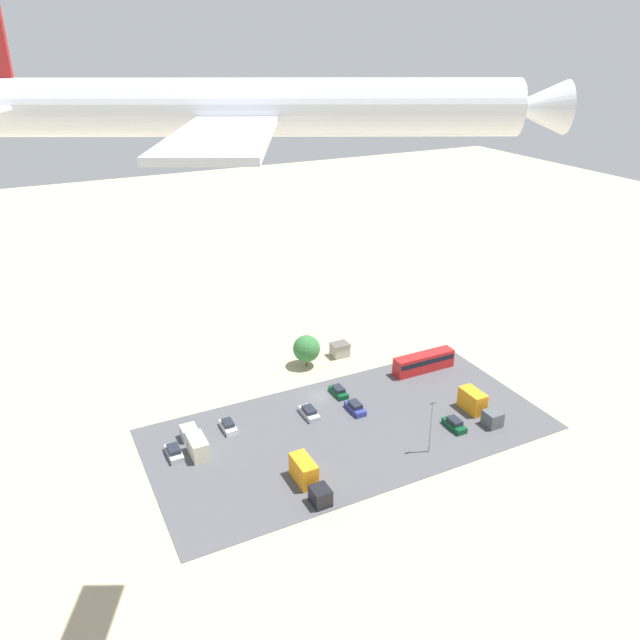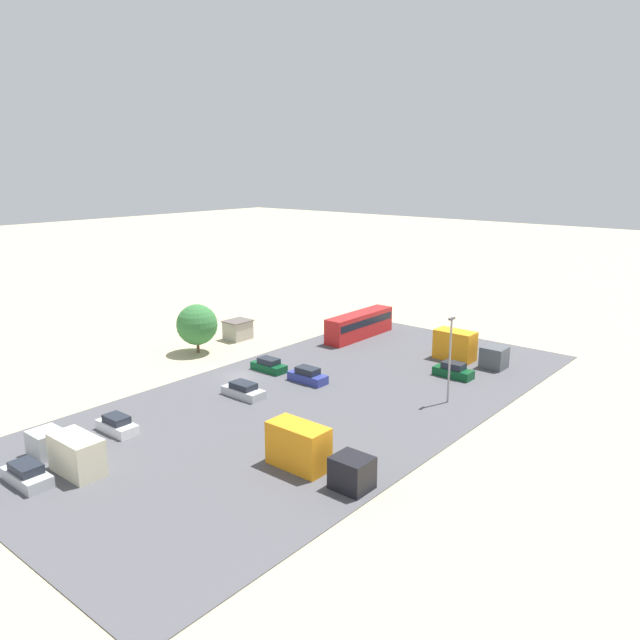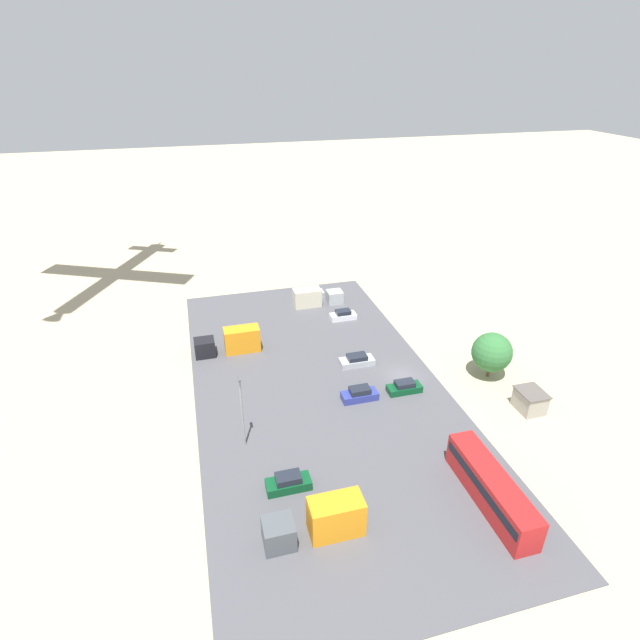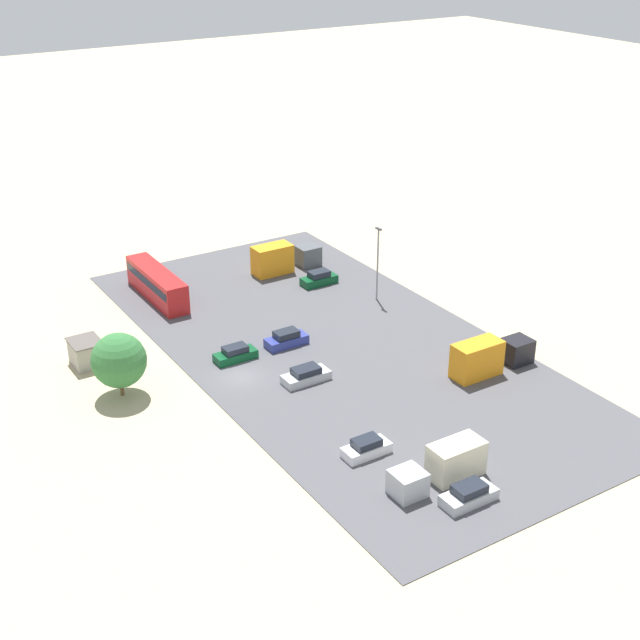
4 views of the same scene
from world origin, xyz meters
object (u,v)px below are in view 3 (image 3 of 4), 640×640
object	(u,v)px
parked_car_0	(311,293)
parked_car_4	(343,315)
bus	(491,487)
parked_car_2	(288,483)
parked_car_5	(360,394)
parked_truck_2	(320,521)
parked_car_3	(357,360)
parked_truck_0	(232,342)
parked_car_1	(404,387)
shed_building	(530,401)
parked_truck_1	(315,297)

from	to	relation	value
parked_car_0	parked_car_4	size ratio (longest dim) A/B	1.09
bus	parked_car_4	xyz separation A→B (m)	(38.40, 2.08, -1.19)
parked_car_2	bus	bearing A→B (deg)	-110.19
parked_car_4	parked_car_5	world-z (taller)	parked_car_5
parked_car_4	parked_truck_2	xyz separation A→B (m)	(-37.76, 13.96, 0.99)
parked_car_3	parked_truck_0	distance (m)	17.56
parked_car_1	parked_car_5	size ratio (longest dim) A/B	0.97
parked_car_2	parked_truck_2	world-z (taller)	parked_truck_2
parked_car_3	parked_car_2	bearing A→B (deg)	-35.23
shed_building	parked_truck_1	size ratio (longest dim) A/B	0.42
parked_car_5	parked_truck_2	size ratio (longest dim) A/B	0.50
parked_car_2	parked_car_3	world-z (taller)	parked_car_2
parked_car_4	parked_truck_0	distance (m)	18.73
parked_car_0	parked_car_1	distance (m)	30.03
shed_building	parked_car_4	distance (m)	30.85
parked_car_3	parked_car_4	world-z (taller)	parked_car_4
parked_car_1	parked_truck_2	xyz separation A→B (m)	(-17.37, 15.45, 0.99)
parked_car_0	parked_car_1	bearing A→B (deg)	8.42
parked_car_1	parked_truck_1	size ratio (longest dim) A/B	0.52
parked_car_0	parked_truck_2	distance (m)	48.37
parked_car_5	parked_truck_0	xyz separation A→B (m)	(15.05, 13.60, 0.90)
shed_building	parked_car_3	xyz separation A→B (m)	(14.38, 16.31, -0.62)
parked_car_1	parked_truck_0	bearing A→B (deg)	-127.77
bus	parked_truck_0	xyz separation A→B (m)	(33.06, 20.00, -0.23)
parked_car_0	parked_car_5	bearing A→B (deg)	-2.74
parked_truck_0	parked_truck_1	xyz separation A→B (m)	(11.42, -14.95, -0.24)
parked_truck_0	parked_car_5	bearing A→B (deg)	-137.90
parked_car_1	parked_truck_2	size ratio (longest dim) A/B	0.49
parked_car_3	parked_truck_1	xyz separation A→B (m)	(19.11, 0.81, 0.74)
parked_car_0	parked_truck_2	xyz separation A→B (m)	(-47.08, 11.05, 0.96)
shed_building	parked_car_3	world-z (taller)	shed_building
parked_car_2	parked_car_5	world-z (taller)	parked_car_2
parked_car_3	parked_car_1	bearing A→B (deg)	26.42
shed_building	parked_car_1	bearing A→B (deg)	60.97
shed_building	parked_truck_1	xyz separation A→B (m)	(33.50, 17.12, 0.12)
parked_car_0	parked_truck_2	world-z (taller)	parked_truck_2
parked_car_0	parked_car_3	bearing A→B (deg)	1.90
parked_truck_2	bus	bearing A→B (deg)	-92.29
parked_car_1	parked_car_5	xyz separation A→B (m)	(-0.00, 5.82, 0.06)
parked_truck_0	bus	bearing A→B (deg)	-148.83
shed_building	parked_car_3	bearing A→B (deg)	48.60
shed_building	parked_truck_0	xyz separation A→B (m)	(22.07, 32.08, 0.36)
parked_car_4	parked_truck_0	world-z (taller)	parked_truck_0
bus	parked_truck_0	world-z (taller)	parked_truck_0
bus	parked_car_2	bearing A→B (deg)	-20.19
parked_car_4	parked_car_0	bearing A→B (deg)	17.31
shed_building	parked_truck_1	world-z (taller)	parked_truck_1
parked_car_2	parked_truck_0	world-z (taller)	parked_truck_0
bus	parked_car_1	distance (m)	18.06
bus	parked_car_3	world-z (taller)	bus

